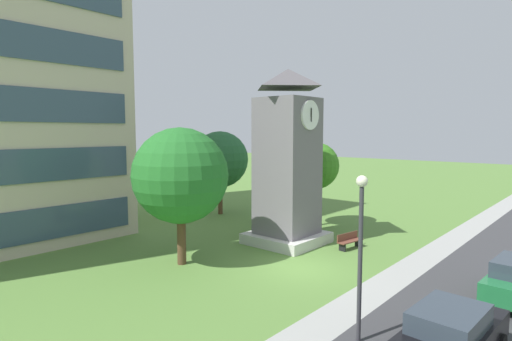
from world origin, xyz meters
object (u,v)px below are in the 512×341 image
Objects in this scene: tree_streetside at (220,160)px; parked_car_black at (451,335)px; park_bench at (350,241)px; tree_by_building at (180,176)px; tree_near_tower at (315,166)px; street_lamp at (361,238)px; clock_tower at (287,167)px.

tree_streetside is 1.40× the size of parked_car_black.
park_bench is 13.42m from tree_streetside.
tree_streetside is 0.97× the size of tree_by_building.
park_bench is 0.28× the size of tree_streetside.
tree_by_building is at bearing 147.88° from park_bench.
tree_streetside is at bearing 100.29° from tree_near_tower.
tree_near_tower is 11.52m from tree_by_building.
street_lamp is 3.59m from parked_car_black.
street_lamp is 0.79× the size of tree_streetside.
tree_streetside reaches higher than tree_near_tower.
tree_by_building is at bearing 178.21° from tree_near_tower.
tree_by_building is 13.33m from parked_car_black.
clock_tower is 11.78m from street_lamp.
tree_near_tower is (1.46, -8.02, -0.17)m from tree_streetside.
clock_tower is 5.04m from tree_near_tower.
street_lamp is (-9.19, -5.28, 2.86)m from park_bench.
clock_tower reaches higher than park_bench.
tree_near_tower is 0.86× the size of tree_by_building.
tree_near_tower is (4.88, 1.22, -0.32)m from clock_tower.
tree_streetside is (2.10, 12.66, 3.92)m from park_bench.
tree_near_tower is at bearing 45.70° from parked_car_black.
street_lamp is 10.41m from tree_by_building.
clock_tower is 1.53× the size of tree_streetside.
street_lamp is 0.77× the size of tree_by_building.
clock_tower is 9.86m from tree_streetside.
tree_by_building reaches higher than street_lamp.
parked_car_black is (-0.65, -12.83, -3.57)m from tree_by_building.
parked_car_black is (-12.17, -12.47, -3.36)m from tree_near_tower.
park_bench is 10.97m from street_lamp.
tree_streetside is at bearing 80.60° from park_bench.
parked_car_black is at bearing -77.38° from street_lamp.
clock_tower is 13.90m from parked_car_black.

